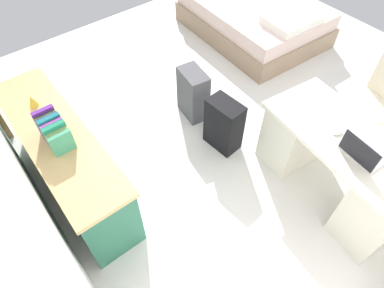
{
  "coord_description": "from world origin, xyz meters",
  "views": [
    {
      "loc": [
        -1.81,
        2.16,
        2.78
      ],
      "look_at": [
        -0.4,
        1.05,
        0.6
      ],
      "focal_mm": 31.47,
      "sensor_mm": 36.0,
      "label": 1
    }
  ],
  "objects_px": {
    "bed": "(254,18)",
    "computer_mouse": "(338,132)",
    "credenza": "(67,161)",
    "suitcase_spare_grey": "(193,94)",
    "desk": "(337,165)",
    "suitcase_black": "(224,125)",
    "office_chair": "(371,108)",
    "laptop": "(362,153)",
    "figurine_small": "(32,101)"
  },
  "relations": [
    {
      "from": "credenza",
      "to": "bed",
      "type": "distance_m",
      "value": 3.3
    },
    {
      "from": "desk",
      "to": "suitcase_spare_grey",
      "type": "bearing_deg",
      "value": 12.55
    },
    {
      "from": "laptop",
      "to": "figurine_small",
      "type": "bearing_deg",
      "value": 40.37
    },
    {
      "from": "bed",
      "to": "suitcase_black",
      "type": "xyz_separation_m",
      "value": [
        -1.31,
        1.75,
        0.05
      ]
    },
    {
      "from": "credenza",
      "to": "office_chair",
      "type": "bearing_deg",
      "value": -116.05
    },
    {
      "from": "credenza",
      "to": "suitcase_spare_grey",
      "type": "xyz_separation_m",
      "value": [
        0.08,
        -1.49,
        -0.09
      ]
    },
    {
      "from": "bed",
      "to": "figurine_small",
      "type": "xyz_separation_m",
      "value": [
        -0.43,
        3.19,
        0.56
      ]
    },
    {
      "from": "bed",
      "to": "suitcase_black",
      "type": "relative_size",
      "value": 3.41
    },
    {
      "from": "laptop",
      "to": "office_chair",
      "type": "bearing_deg",
      "value": -68.94
    },
    {
      "from": "suitcase_black",
      "to": "computer_mouse",
      "type": "relative_size",
      "value": 5.77
    },
    {
      "from": "office_chair",
      "to": "suitcase_spare_grey",
      "type": "distance_m",
      "value": 1.82
    },
    {
      "from": "desk",
      "to": "office_chair",
      "type": "distance_m",
      "value": 0.85
    },
    {
      "from": "laptop",
      "to": "figurine_small",
      "type": "distance_m",
      "value": 2.7
    },
    {
      "from": "desk",
      "to": "bed",
      "type": "relative_size",
      "value": 0.77
    },
    {
      "from": "bed",
      "to": "desk",
      "type": "bearing_deg",
      "value": 150.2
    },
    {
      "from": "desk",
      "to": "office_chair",
      "type": "relative_size",
      "value": 1.6
    },
    {
      "from": "office_chair",
      "to": "credenza",
      "type": "distance_m",
      "value": 2.97
    },
    {
      "from": "desk",
      "to": "laptop",
      "type": "height_order",
      "value": "laptop"
    },
    {
      "from": "bed",
      "to": "laptop",
      "type": "xyz_separation_m",
      "value": [
        -2.49,
        1.44,
        0.53
      ]
    },
    {
      "from": "credenza",
      "to": "figurine_small",
      "type": "bearing_deg",
      "value": 0.22
    },
    {
      "from": "laptop",
      "to": "bed",
      "type": "bearing_deg",
      "value": -30.04
    },
    {
      "from": "credenza",
      "to": "suitcase_black",
      "type": "bearing_deg",
      "value": -108.28
    },
    {
      "from": "computer_mouse",
      "to": "figurine_small",
      "type": "relative_size",
      "value": 0.91
    },
    {
      "from": "bed",
      "to": "computer_mouse",
      "type": "distance_m",
      "value": 2.67
    },
    {
      "from": "laptop",
      "to": "computer_mouse",
      "type": "relative_size",
      "value": 3.34
    },
    {
      "from": "office_chair",
      "to": "figurine_small",
      "type": "relative_size",
      "value": 8.55
    },
    {
      "from": "office_chair",
      "to": "bed",
      "type": "height_order",
      "value": "office_chair"
    },
    {
      "from": "suitcase_spare_grey",
      "to": "office_chair",
      "type": "bearing_deg",
      "value": -130.99
    },
    {
      "from": "desk",
      "to": "figurine_small",
      "type": "relative_size",
      "value": 13.7
    },
    {
      "from": "suitcase_spare_grey",
      "to": "computer_mouse",
      "type": "height_order",
      "value": "computer_mouse"
    },
    {
      "from": "suitcase_black",
      "to": "computer_mouse",
      "type": "bearing_deg",
      "value": -162.93
    },
    {
      "from": "office_chair",
      "to": "credenza",
      "type": "relative_size",
      "value": 0.52
    },
    {
      "from": "desk",
      "to": "laptop",
      "type": "distance_m",
      "value": 0.43
    },
    {
      "from": "credenza",
      "to": "computer_mouse",
      "type": "relative_size",
      "value": 18.0
    },
    {
      "from": "suitcase_black",
      "to": "figurine_small",
      "type": "xyz_separation_m",
      "value": [
        0.88,
        1.45,
        0.51
      ]
    },
    {
      "from": "suitcase_spare_grey",
      "to": "suitcase_black",
      "type": "bearing_deg",
      "value": -175.97
    },
    {
      "from": "desk",
      "to": "figurine_small",
      "type": "distance_m",
      "value": 2.7
    },
    {
      "from": "desk",
      "to": "credenza",
      "type": "xyz_separation_m",
      "value": [
        1.52,
        1.84,
        -0.0
      ]
    },
    {
      "from": "suitcase_spare_grey",
      "to": "figurine_small",
      "type": "xyz_separation_m",
      "value": [
        0.33,
        1.49,
        0.51
      ]
    },
    {
      "from": "desk",
      "to": "computer_mouse",
      "type": "distance_m",
      "value": 0.38
    },
    {
      "from": "desk",
      "to": "suitcase_black",
      "type": "height_order",
      "value": "desk"
    },
    {
      "from": "credenza",
      "to": "bed",
      "type": "xyz_separation_m",
      "value": [
        0.84,
        -3.19,
        -0.13
      ]
    },
    {
      "from": "credenza",
      "to": "suitcase_spare_grey",
      "type": "bearing_deg",
      "value": -87.1
    },
    {
      "from": "office_chair",
      "to": "credenza",
      "type": "bearing_deg",
      "value": 63.95
    },
    {
      "from": "suitcase_spare_grey",
      "to": "credenza",
      "type": "bearing_deg",
      "value": 101.45
    },
    {
      "from": "office_chair",
      "to": "bed",
      "type": "distance_m",
      "value": 2.21
    },
    {
      "from": "office_chair",
      "to": "figurine_small",
      "type": "bearing_deg",
      "value": 57.37
    },
    {
      "from": "suitcase_spare_grey",
      "to": "desk",
      "type": "bearing_deg",
      "value": -158.9
    },
    {
      "from": "suitcase_black",
      "to": "computer_mouse",
      "type": "xyz_separation_m",
      "value": [
        -0.92,
        -0.38,
        0.45
      ]
    },
    {
      "from": "suitcase_spare_grey",
      "to": "computer_mouse",
      "type": "xyz_separation_m",
      "value": [
        -1.48,
        -0.33,
        0.45
      ]
    }
  ]
}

